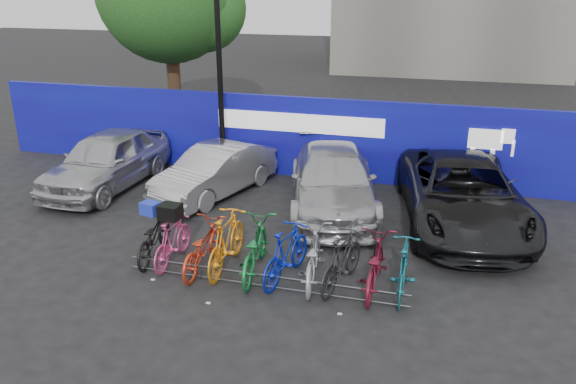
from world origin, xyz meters
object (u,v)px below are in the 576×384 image
at_px(bike_0, 153,236).
at_px(bike_9, 403,269).
at_px(lamppost, 219,66).
at_px(bike_3, 226,242).
at_px(bike_4, 254,249).
at_px(car_0, 106,160).
at_px(bike_rack, 263,280).
at_px(car_1, 215,171).
at_px(bike_2, 203,247).
at_px(bike_8, 374,265).
at_px(bike_7, 342,261).
at_px(bike_1, 173,241).
at_px(bike_6, 312,257).
at_px(bike_5, 286,254).
at_px(car_2, 333,180).
at_px(car_3, 462,193).

height_order(bike_0, bike_9, bike_9).
relative_size(lamppost, bike_3, 3.03).
relative_size(bike_3, bike_4, 0.96).
distance_m(car_0, bike_9, 9.36).
relative_size(bike_0, bike_3, 0.94).
bearing_deg(bike_rack, lamppost, 118.07).
distance_m(car_1, bike_0, 3.86).
height_order(bike_0, bike_2, bike_2).
bearing_deg(bike_8, bike_0, -1.19).
bearing_deg(bike_0, car_1, -96.19).
xyz_separation_m(bike_0, bike_4, (2.29, -0.09, 0.06)).
xyz_separation_m(bike_7, bike_8, (0.61, 0.05, -0.03)).
xyz_separation_m(bike_8, bike_9, (0.55, -0.02, 0.02)).
distance_m(bike_1, bike_6, 2.96).
bearing_deg(bike_4, bike_5, 167.78).
bearing_deg(bike_9, bike_7, 0.48).
distance_m(car_0, bike_0, 4.93).
distance_m(bike_0, bike_5, 2.98).
bearing_deg(bike_5, bike_3, 7.39).
xyz_separation_m(car_0, bike_8, (8.05, -3.66, -0.28)).
distance_m(car_1, bike_3, 4.34).
distance_m(car_0, bike_6, 7.77).
relative_size(car_2, bike_8, 2.64).
xyz_separation_m(car_1, bike_3, (1.88, -3.91, -0.06)).
bearing_deg(bike_9, bike_1, -0.50).
distance_m(bike_1, bike_5, 2.46).
relative_size(car_2, bike_1, 3.11).
bearing_deg(bike_7, lamppost, -36.55).
bearing_deg(bike_9, bike_6, -1.18).
bearing_deg(bike_6, bike_3, -8.93).
distance_m(car_3, bike_7, 4.30).
bearing_deg(bike_8, bike_9, 177.40).
relative_size(car_2, bike_2, 2.74).
bearing_deg(bike_9, car_2, -61.90).
bearing_deg(bike_4, car_0, -40.25).
height_order(lamppost, bike_9, lamppost).
relative_size(bike_4, bike_6, 1.06).
distance_m(lamppost, bike_4, 6.76).
height_order(bike_3, bike_6, bike_3).
relative_size(bike_1, bike_7, 0.91).
bearing_deg(bike_4, bike_3, -10.82).
distance_m(car_1, bike_8, 6.25).
bearing_deg(bike_rack, car_3, 48.68).
xyz_separation_m(bike_rack, bike_5, (0.34, 0.45, 0.40)).
height_order(bike_2, bike_6, bike_6).
bearing_deg(car_2, bike_6, -98.64).
relative_size(bike_2, bike_8, 0.96).
distance_m(bike_7, bike_9, 1.16).
xyz_separation_m(bike_rack, car_2, (0.47, 4.36, 0.59)).
bearing_deg(bike_1, lamppost, -79.02).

